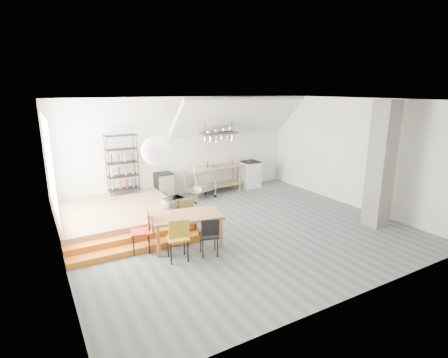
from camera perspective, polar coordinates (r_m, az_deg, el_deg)
floor at (r=8.92m, az=2.17°, el=-8.20°), size 8.00×8.00×0.00m
wall_back at (r=11.50m, az=-7.03°, el=5.19°), size 8.00×0.04×3.20m
wall_left at (r=7.22m, az=-25.77°, el=-1.76°), size 0.04×7.00×3.20m
wall_right at (r=11.05m, az=20.21°, el=4.02°), size 0.04×7.00×3.20m
ceiling at (r=8.23m, az=2.39°, el=12.81°), size 8.00×7.00×0.02m
slope_ceiling at (r=11.68m, az=2.29°, el=10.13°), size 4.40×1.44×1.32m
window_pane at (r=8.64m, az=-26.59°, el=2.00°), size 0.02×2.50×2.20m
platform at (r=9.72m, az=-17.00°, el=-5.63°), size 3.00×3.00×0.40m
step_lower at (r=8.01m, az=-13.68°, el=-10.85°), size 3.00×0.35×0.13m
step_upper at (r=8.30m, az=-14.40°, el=-9.49°), size 3.00×0.35×0.27m
concrete_column at (r=9.60m, az=24.28°, el=2.15°), size 0.50×0.50×3.20m
kitchen_counter at (r=11.85m, az=-1.32°, el=0.76°), size 1.80×0.60×0.91m
stove at (r=12.59m, az=4.28°, el=0.88°), size 0.60×0.60×1.18m
pot_rack at (r=11.42m, az=-0.69°, el=7.14°), size 1.20×0.50×1.43m
wire_shelving at (r=10.66m, az=-16.31°, el=2.48°), size 0.88×0.38×1.80m
microwave_shelf at (r=8.77m, az=-8.25°, el=-4.93°), size 0.60×0.40×0.16m
paper_lantern at (r=7.36m, az=-11.10°, el=4.51°), size 0.60×0.60×0.60m
dining_table at (r=7.88m, az=-6.21°, el=-6.33°), size 1.67×1.12×0.73m
chair_mustard at (r=7.21m, az=-7.51°, el=-9.17°), size 0.51×0.51×0.94m
chair_black at (r=7.39m, az=-2.40°, el=-8.89°), size 0.49×0.49×0.86m
chair_olive at (r=8.61m, az=-6.01°, el=-5.64°), size 0.44×0.44×0.82m
chair_red at (r=7.77m, az=-12.96°, el=-7.87°), size 0.50×0.50×0.89m
rolling_cart at (r=11.10m, az=-3.89°, el=-0.22°), size 1.09×0.81×0.96m
mini_fridge at (r=11.21m, az=-9.75°, el=-1.24°), size 0.52×0.52×0.88m
microwave at (r=8.72m, az=-8.29°, el=-3.95°), size 0.57×0.45×0.28m
bowl at (r=11.68m, az=-1.70°, el=2.12°), size 0.25×0.25×0.05m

